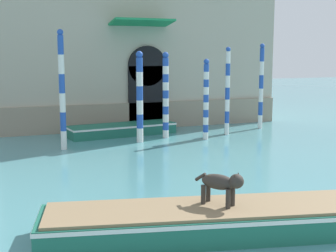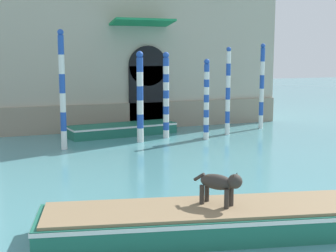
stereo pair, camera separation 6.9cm
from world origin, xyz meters
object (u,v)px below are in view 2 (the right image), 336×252
at_px(boat_foreground, 238,218).
at_px(mooring_pole_2, 62,90).
at_px(dog_on_deck, 220,183).
at_px(mooring_pole_4, 206,99).
at_px(mooring_pole_0, 262,86).
at_px(mooring_pole_5, 228,91).
at_px(boat_moored_near_palazzo, 122,129).
at_px(mooring_pole_3, 140,97).
at_px(mooring_pole_1, 166,95).

height_order(boat_foreground, mooring_pole_2, mooring_pole_2).
distance_m(boat_foreground, dog_on_deck, 0.85).
xyz_separation_m(boat_foreground, mooring_pole_4, (4.09, 10.12, 1.45)).
relative_size(boat_foreground, mooring_pole_0, 1.97).
relative_size(dog_on_deck, mooring_pole_5, 0.23).
xyz_separation_m(mooring_pole_4, mooring_pole_5, (1.47, 0.79, 0.26)).
bearing_deg(mooring_pole_0, mooring_pole_2, -169.67).
xyz_separation_m(boat_moored_near_palazzo, mooring_pole_2, (-3.02, -2.42, 2.07)).
bearing_deg(mooring_pole_3, mooring_pole_4, -9.35).
distance_m(mooring_pole_0, mooring_pole_2, 10.25).
xyz_separation_m(mooring_pole_0, mooring_pole_2, (-10.08, -1.84, 0.21)).
bearing_deg(dog_on_deck, boat_moored_near_palazzo, 137.31).
relative_size(dog_on_deck, mooring_pole_3, 0.24).
distance_m(dog_on_deck, mooring_pole_4, 10.97).
xyz_separation_m(mooring_pole_0, mooring_pole_4, (-3.94, -1.85, -0.36)).
distance_m(boat_moored_near_palazzo, mooring_pole_3, 2.59).
bearing_deg(mooring_pole_1, mooring_pole_4, -34.88).
distance_m(boat_foreground, mooring_pole_5, 12.37).
distance_m(boat_moored_near_palazzo, mooring_pole_4, 4.24).
bearing_deg(mooring_pole_4, mooring_pole_1, 145.12).
distance_m(mooring_pole_2, mooring_pole_5, 7.66).
distance_m(boat_foreground, mooring_pole_4, 11.01).
bearing_deg(mooring_pole_1, mooring_pole_3, -157.92).
height_order(mooring_pole_0, mooring_pole_4, mooring_pole_0).
relative_size(boat_foreground, mooring_pole_3, 2.17).
bearing_deg(mooring_pole_4, dog_on_deck, -114.00).
relative_size(mooring_pole_0, mooring_pole_2, 0.91).
bearing_deg(mooring_pole_5, boat_moored_near_palazzo, 160.37).
bearing_deg(boat_moored_near_palazzo, boat_foreground, -101.26).
relative_size(boat_foreground, mooring_pole_2, 1.79).
height_order(dog_on_deck, mooring_pole_4, mooring_pole_4).
bearing_deg(mooring_pole_4, boat_moored_near_palazzo, 142.11).
bearing_deg(dog_on_deck, mooring_pole_1, 128.35).
height_order(mooring_pole_2, mooring_pole_5, mooring_pole_2).
relative_size(mooring_pole_1, mooring_pole_3, 0.99).
bearing_deg(boat_foreground, mooring_pole_2, 114.17).
distance_m(boat_moored_near_palazzo, mooring_pole_5, 5.19).
height_order(dog_on_deck, mooring_pole_5, mooring_pole_5).
bearing_deg(mooring_pole_2, mooring_pole_3, 7.92).
bearing_deg(mooring_pole_4, mooring_pole_0, 25.22).
relative_size(mooring_pole_0, mooring_pole_3, 1.10).
relative_size(dog_on_deck, mooring_pole_4, 0.26).
xyz_separation_m(boat_foreground, dog_on_deck, (-0.37, 0.12, 0.76)).
bearing_deg(dog_on_deck, mooring_pole_0, 108.14).
xyz_separation_m(mooring_pole_3, mooring_pole_4, (2.87, -0.47, -0.17)).
height_order(mooring_pole_1, mooring_pole_4, mooring_pole_1).
height_order(mooring_pole_0, mooring_pole_1, mooring_pole_0).
bearing_deg(dog_on_deck, mooring_pole_5, 114.66).
bearing_deg(dog_on_deck, boat_foreground, 35.82).
bearing_deg(mooring_pole_3, mooring_pole_5, 4.23).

